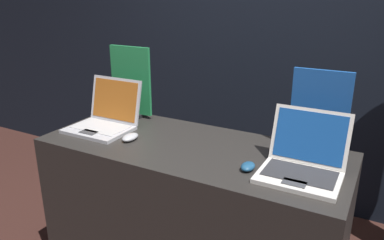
# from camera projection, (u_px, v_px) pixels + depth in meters

# --- Properties ---
(wall_back) EXTENTS (8.00, 0.05, 2.80)m
(wall_back) POSITION_uv_depth(u_px,v_px,m) (268.00, 32.00, 2.91)
(wall_back) COLOR black
(wall_back) RESTS_ON ground_plane
(display_counter) EXTENTS (1.68, 0.69, 0.90)m
(display_counter) POSITION_uv_depth(u_px,v_px,m) (191.00, 217.00, 2.19)
(display_counter) COLOR #282623
(display_counter) RESTS_ON ground_plane
(laptop_front) EXTENTS (0.37, 0.35, 0.29)m
(laptop_front) POSITION_uv_depth(u_px,v_px,m) (105.00, 118.00, 2.28)
(laptop_front) COLOR #B7B7BC
(laptop_front) RESTS_ON display_counter
(mouse_front) EXTENTS (0.07, 0.12, 0.04)m
(mouse_front) POSITION_uv_depth(u_px,v_px,m) (130.00, 137.00, 2.11)
(mouse_front) COLOR #B2B2B7
(mouse_front) RESTS_ON display_counter
(promo_stand_front) EXTENTS (0.30, 0.07, 0.47)m
(promo_stand_front) POSITION_uv_depth(u_px,v_px,m) (131.00, 84.00, 2.46)
(promo_stand_front) COLOR black
(promo_stand_front) RESTS_ON display_counter
(laptop_back) EXTENTS (0.36, 0.35, 0.28)m
(laptop_back) POSITION_uv_depth(u_px,v_px,m) (303.00, 161.00, 1.71)
(laptop_back) COLOR silver
(laptop_back) RESTS_ON display_counter
(mouse_back) EXTENTS (0.06, 0.09, 0.04)m
(mouse_back) POSITION_uv_depth(u_px,v_px,m) (248.00, 166.00, 1.76)
(mouse_back) COLOR navy
(mouse_back) RESTS_ON display_counter
(promo_stand_back) EXTENTS (0.29, 0.07, 0.43)m
(promo_stand_back) POSITION_uv_depth(u_px,v_px,m) (319.00, 114.00, 1.91)
(promo_stand_back) COLOR black
(promo_stand_back) RESTS_ON display_counter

